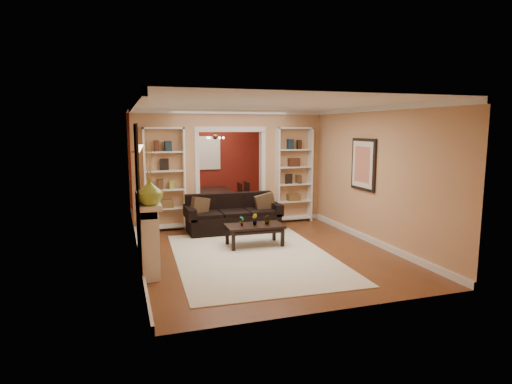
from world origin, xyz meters
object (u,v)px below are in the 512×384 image
object	(u,v)px
fireplace	(149,232)
sofa	(233,213)
coffee_table	(255,235)
bookshelf_left	(165,179)
dining_table	(216,201)
bookshelf_right	(294,175)

from	to	relation	value
fireplace	sofa	bearing A→B (deg)	44.97
coffee_table	bookshelf_left	xyz separation A→B (m)	(-1.50, 1.87, 0.94)
sofa	coffee_table	xyz separation A→B (m)	(0.09, -1.29, -0.20)
coffee_table	dining_table	distance (m)	3.56
dining_table	bookshelf_right	bearing A→B (deg)	-137.26
coffee_table	bookshelf_right	bearing A→B (deg)	50.86
coffee_table	bookshelf_right	xyz separation A→B (m)	(1.60, 1.87, 0.94)
sofa	fireplace	xyz separation A→B (m)	(-1.95, -1.95, 0.17)
sofa	bookshelf_right	xyz separation A→B (m)	(1.69, 0.58, 0.74)
bookshelf_right	dining_table	world-z (taller)	bookshelf_right
bookshelf_left	fireplace	xyz separation A→B (m)	(-0.54, -2.53, -0.57)
coffee_table	bookshelf_right	world-z (taller)	bookshelf_right
bookshelf_left	fireplace	bearing A→B (deg)	-102.05
coffee_table	bookshelf_left	world-z (taller)	bookshelf_left
coffee_table	fireplace	world-z (taller)	fireplace
fireplace	dining_table	size ratio (longest dim) A/B	1.00
bookshelf_right	fireplace	bearing A→B (deg)	-145.20
bookshelf_left	bookshelf_right	xyz separation A→B (m)	(3.10, 0.00, 0.00)
sofa	bookshelf_right	world-z (taller)	bookshelf_right
sofa	bookshelf_left	world-z (taller)	bookshelf_left
fireplace	bookshelf_right	bearing A→B (deg)	34.80
coffee_table	bookshelf_right	size ratio (longest dim) A/B	0.48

